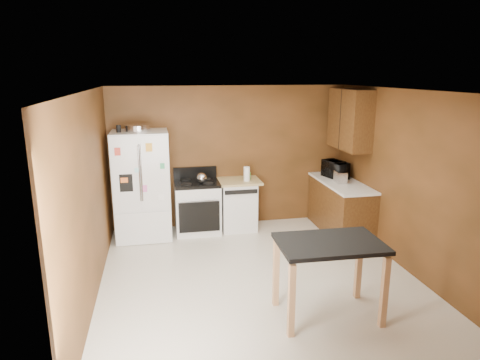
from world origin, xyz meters
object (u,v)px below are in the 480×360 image
object	(u,v)px
roasting_pan	(138,128)
microwave	(335,170)
paper_towel	(247,174)
pen_cup	(119,129)
island	(329,254)
green_canister	(248,176)
kettle	(202,178)
gas_range	(197,206)
dishwasher	(238,204)
refrigerator	(142,185)
toaster	(340,177)

from	to	relation	value
roasting_pan	microwave	bearing A→B (deg)	-1.96
paper_towel	microwave	size ratio (longest dim) A/B	0.51
pen_cup	island	distance (m)	3.87
green_canister	microwave	size ratio (longest dim) A/B	0.24
kettle	green_canister	xyz separation A→B (m)	(0.83, 0.17, -0.04)
paper_towel	gas_range	distance (m)	1.03
gas_range	kettle	bearing A→B (deg)	-51.54
pen_cup	gas_range	bearing A→B (deg)	6.30
dishwasher	gas_range	bearing A→B (deg)	-178.06
kettle	refrigerator	bearing A→B (deg)	177.95
pen_cup	gas_range	size ratio (longest dim) A/B	0.10
refrigerator	dishwasher	bearing A→B (deg)	2.99
toaster	gas_range	bearing A→B (deg)	173.13
roasting_pan	gas_range	xyz separation A→B (m)	(0.93, 0.05, -1.39)
dishwasher	toaster	bearing A→B (deg)	-17.68
paper_towel	refrigerator	xyz separation A→B (m)	(-1.77, 0.00, -0.11)
roasting_pan	island	bearing A→B (deg)	-54.01
green_canister	dishwasher	size ratio (longest dim) A/B	0.13
island	refrigerator	bearing A→B (deg)	125.89
kettle	microwave	distance (m)	2.37
green_canister	dishwasher	bearing A→B (deg)	-164.00
paper_towel	microwave	xyz separation A→B (m)	(1.59, -0.10, 0.02)
gas_range	island	xyz separation A→B (m)	(1.19, -2.96, 0.30)
refrigerator	dishwasher	size ratio (longest dim) A/B	2.02
pen_cup	kettle	distance (m)	1.56
kettle	dishwasher	xyz separation A→B (m)	(0.64, 0.12, -0.54)
toaster	gas_range	world-z (taller)	gas_range
pen_cup	paper_towel	distance (m)	2.24
kettle	dishwasher	world-z (taller)	kettle
roasting_pan	dishwasher	bearing A→B (deg)	2.42
paper_towel	green_canister	bearing A→B (deg)	71.52
microwave	dishwasher	xyz separation A→B (m)	(-1.73, 0.19, -0.58)
green_canister	gas_range	xyz separation A→B (m)	(-0.91, -0.08, -0.49)
pen_cup	kettle	xyz separation A→B (m)	(1.29, 0.04, -0.87)
paper_towel	island	distance (m)	2.93
kettle	toaster	size ratio (longest dim) A/B	0.68
kettle	green_canister	distance (m)	0.85
kettle	refrigerator	size ratio (longest dim) A/B	0.10
green_canister	gas_range	bearing A→B (deg)	-175.05
roasting_pan	green_canister	world-z (taller)	roasting_pan
paper_towel	toaster	xyz separation A→B (m)	(1.53, -0.45, -0.02)
refrigerator	microwave	bearing A→B (deg)	-1.71
green_canister	toaster	xyz separation A→B (m)	(1.48, -0.59, 0.05)
pen_cup	roasting_pan	bearing A→B (deg)	17.23
green_canister	refrigerator	xyz separation A→B (m)	(-1.82, -0.14, -0.05)
roasting_pan	paper_towel	xyz separation A→B (m)	(1.79, -0.02, -0.84)
pen_cup	paper_towel	world-z (taller)	pen_cup
toaster	refrigerator	size ratio (longest dim) A/B	0.14
kettle	island	xyz separation A→B (m)	(1.11, -2.86, -0.23)
refrigerator	island	xyz separation A→B (m)	(2.10, -2.90, -0.14)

